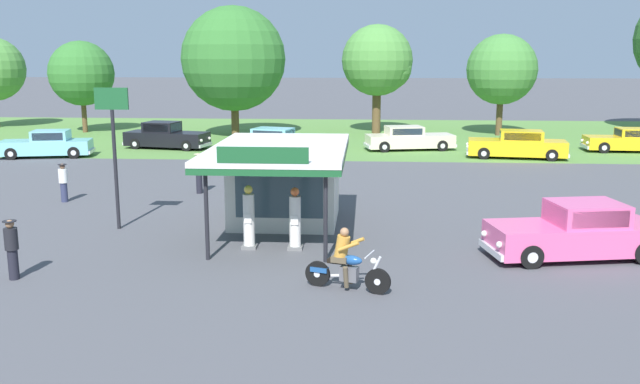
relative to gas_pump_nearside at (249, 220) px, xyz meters
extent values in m
plane|color=#4C4C51|center=(1.58, -0.90, -0.88)|extent=(300.00, 300.00, 0.00)
cube|color=#56843D|center=(1.58, 29.10, -0.88)|extent=(120.00, 24.00, 0.01)
cube|color=silver|center=(0.69, 3.46, 0.46)|extent=(3.54, 3.55, 2.68)
cube|color=#384C56|center=(0.69, 1.71, 0.51)|extent=(2.83, 0.05, 1.72)
cube|color=silver|center=(0.69, 1.94, 1.88)|extent=(4.24, 7.10, 0.16)
cube|color=#195128|center=(0.69, 1.94, 1.70)|extent=(4.24, 7.10, 0.18)
cube|color=#195128|center=(0.69, -1.58, 2.18)|extent=(2.48, 0.08, 0.44)
cylinder|color=black|center=(2.36, -1.21, 0.46)|extent=(0.12, 0.12, 2.68)
cylinder|color=black|center=(-0.98, -1.21, 0.46)|extent=(0.12, 0.12, 2.68)
cube|color=slate|center=(0.00, 0.00, -0.83)|extent=(0.44, 0.44, 0.10)
cylinder|color=silver|center=(0.00, 0.00, 0.00)|extent=(0.34, 0.34, 1.56)
cube|color=white|center=(0.00, -0.18, 0.08)|extent=(0.22, 0.02, 0.28)
sphere|color=#EACC4C|center=(0.00, 0.00, 0.92)|extent=(0.26, 0.26, 0.26)
cube|color=slate|center=(1.38, 0.00, -0.83)|extent=(0.44, 0.44, 0.10)
cylinder|color=silver|center=(1.38, 0.00, -0.03)|extent=(0.34, 0.34, 1.51)
cube|color=white|center=(1.38, -0.18, 0.05)|extent=(0.22, 0.02, 0.28)
sphere|color=orange|center=(1.38, 0.00, 0.87)|extent=(0.26, 0.26, 0.26)
cylinder|color=black|center=(3.78, -3.72, -0.56)|extent=(0.64, 0.29, 0.64)
cylinder|color=silver|center=(3.78, -3.72, -0.56)|extent=(0.19, 0.16, 0.16)
cylinder|color=black|center=(2.29, -3.23, -0.56)|extent=(0.64, 0.29, 0.64)
cylinder|color=silver|center=(2.29, -3.23, -0.56)|extent=(0.19, 0.16, 0.16)
ellipsoid|color=#1E4C8C|center=(3.13, -3.50, -0.10)|extent=(0.61, 0.40, 0.24)
cube|color=#59595E|center=(3.08, -3.49, -0.46)|extent=(0.49, 0.36, 0.36)
cube|color=black|center=(2.80, -3.39, -0.16)|extent=(0.54, 0.40, 0.10)
cylinder|color=silver|center=(3.69, -3.69, -0.28)|extent=(0.37, 0.18, 0.71)
cylinder|color=silver|center=(3.57, -3.65, 0.10)|extent=(0.25, 0.68, 0.04)
sphere|color=silver|center=(3.67, -3.68, -0.06)|extent=(0.16, 0.16, 0.16)
cube|color=#1E4C8C|center=(2.33, -3.24, -0.44)|extent=(0.47, 0.31, 0.12)
cylinder|color=silver|center=(2.75, -3.23, -0.60)|extent=(0.69, 0.29, 0.18)
cube|color=brown|center=(2.86, -3.42, -0.10)|extent=(0.49, 0.45, 0.14)
cylinder|color=brown|center=(3.10, -3.33, -0.50)|extent=(0.19, 0.26, 0.56)
cylinder|color=brown|center=(3.00, -3.63, -0.50)|extent=(0.19, 0.26, 0.56)
cylinder|color=gold|center=(2.90, -3.43, 0.21)|extent=(0.49, 0.43, 0.60)
sphere|color=#9E704C|center=(2.96, -3.45, 0.59)|extent=(0.22, 0.22, 0.22)
cylinder|color=gold|center=(3.19, -3.31, 0.30)|extent=(0.54, 0.25, 0.31)
cylinder|color=gold|center=(3.07, -3.69, 0.30)|extent=(0.54, 0.25, 0.31)
cube|color=#E55993|center=(9.42, -0.27, -0.30)|extent=(5.09, 2.69, 0.80)
cube|color=#E55993|center=(9.73, -0.22, 0.41)|extent=(2.20, 1.94, 0.62)
cube|color=#283847|center=(8.79, -0.39, 0.41)|extent=(0.30, 1.41, 0.49)
cube|color=#283847|center=(9.87, -0.99, 0.41)|extent=(1.62, 0.33, 0.47)
cube|color=#283847|center=(9.58, 0.56, 0.41)|extent=(1.62, 0.33, 0.47)
cube|color=silver|center=(7.02, -0.73, -0.58)|extent=(0.44, 1.73, 0.18)
sphere|color=white|center=(7.12, -1.30, -0.26)|extent=(0.18, 0.18, 0.18)
sphere|color=white|center=(6.90, -0.15, -0.26)|extent=(0.18, 0.18, 0.18)
cylinder|color=black|center=(7.97, -1.42, -0.55)|extent=(0.69, 0.32, 0.66)
cylinder|color=silver|center=(7.97, -1.42, -0.55)|extent=(0.33, 0.27, 0.30)
cylinder|color=black|center=(7.65, 0.26, -0.55)|extent=(0.69, 0.32, 0.66)
cylinder|color=silver|center=(7.65, 0.26, -0.55)|extent=(0.33, 0.27, 0.30)
cylinder|color=black|center=(10.88, 0.87, -0.55)|extent=(0.69, 0.32, 0.66)
cylinder|color=silver|center=(10.88, 0.87, -0.55)|extent=(0.33, 0.27, 0.30)
cube|color=black|center=(-8.80, 21.47, -0.28)|extent=(5.31, 2.77, 0.84)
cube|color=black|center=(-9.12, 21.53, 0.45)|extent=(2.23, 1.95, 0.61)
cube|color=#283847|center=(-8.18, 21.35, 0.45)|extent=(0.32, 1.40, 0.49)
cube|color=#283847|center=(-8.97, 22.30, 0.45)|extent=(1.63, 0.35, 0.47)
cube|color=#283847|center=(-9.27, 20.76, 0.45)|extent=(1.63, 0.35, 0.47)
cube|color=silver|center=(-6.30, 20.97, -0.58)|extent=(0.46, 1.71, 0.18)
cube|color=silver|center=(-11.31, 21.97, -0.58)|extent=(0.46, 1.71, 0.18)
sphere|color=white|center=(-6.18, 21.54, -0.24)|extent=(0.18, 0.18, 0.18)
sphere|color=white|center=(-6.40, 20.40, -0.24)|extent=(0.18, 0.18, 0.18)
cylinder|color=black|center=(-6.95, 21.96, -0.55)|extent=(0.69, 0.33, 0.66)
cylinder|color=silver|center=(-6.95, 21.96, -0.55)|extent=(0.33, 0.27, 0.30)
cylinder|color=black|center=(-7.29, 20.30, -0.55)|extent=(0.69, 0.33, 0.66)
cylinder|color=silver|center=(-7.29, 20.30, -0.55)|extent=(0.33, 0.27, 0.30)
cylinder|color=black|center=(-10.32, 22.64, -0.55)|extent=(0.69, 0.33, 0.66)
cylinder|color=silver|center=(-10.32, 22.64, -0.55)|extent=(0.33, 0.27, 0.30)
cylinder|color=black|center=(-10.65, 20.98, -0.55)|extent=(0.69, 0.33, 0.66)
cylinder|color=silver|center=(-10.65, 20.98, -0.55)|extent=(0.33, 0.27, 0.30)
cube|color=beige|center=(6.09, 21.82, -0.32)|extent=(5.48, 2.83, 0.75)
cube|color=beige|center=(5.73, 21.74, 0.31)|extent=(2.42, 1.98, 0.51)
cube|color=#283847|center=(6.76, 21.96, 0.31)|extent=(0.33, 1.38, 0.41)
cube|color=#283847|center=(5.57, 22.50, 0.31)|extent=(1.79, 0.40, 0.39)
cube|color=#283847|center=(5.89, 20.98, 0.31)|extent=(1.79, 0.40, 0.39)
cube|color=silver|center=(8.68, 22.36, -0.58)|extent=(0.47, 1.69, 0.18)
cube|color=silver|center=(3.50, 21.27, -0.58)|extent=(0.47, 1.69, 0.18)
sphere|color=white|center=(8.57, 22.92, -0.29)|extent=(0.18, 0.18, 0.18)
sphere|color=white|center=(8.81, 21.80, -0.29)|extent=(0.18, 0.18, 0.18)
cylinder|color=black|center=(7.66, 23.00, -0.55)|extent=(0.69, 0.33, 0.66)
cylinder|color=silver|center=(7.66, 23.00, -0.55)|extent=(0.34, 0.28, 0.30)
cylinder|color=black|center=(8.00, 21.36, -0.55)|extent=(0.69, 0.33, 0.66)
cylinder|color=silver|center=(8.00, 21.36, -0.55)|extent=(0.34, 0.28, 0.30)
cylinder|color=black|center=(4.18, 22.27, -0.55)|extent=(0.69, 0.33, 0.66)
cylinder|color=silver|center=(4.18, 22.27, -0.55)|extent=(0.34, 0.28, 0.30)
cylinder|color=black|center=(4.52, 20.63, -0.55)|extent=(0.69, 0.33, 0.66)
cylinder|color=silver|center=(4.52, 20.63, -0.55)|extent=(0.34, 0.28, 0.30)
cube|color=#7AC6D1|center=(-1.54, 19.53, -0.33)|extent=(5.42, 3.07, 0.73)
cube|color=#7AC6D1|center=(-1.98, 19.65, 0.32)|extent=(2.50, 2.10, 0.58)
cube|color=#283847|center=(-0.95, 19.37, 0.32)|extent=(0.40, 1.37, 0.46)
cube|color=#283847|center=(-1.77, 20.40, 0.32)|extent=(1.78, 0.51, 0.44)
cube|color=#283847|center=(-2.18, 18.90, 0.32)|extent=(1.78, 0.51, 0.44)
cube|color=silver|center=(0.96, 18.86, -0.58)|extent=(0.56, 1.69, 0.18)
cube|color=silver|center=(-4.04, 20.21, -0.58)|extent=(0.56, 1.69, 0.18)
sphere|color=white|center=(1.12, 19.41, -0.30)|extent=(0.18, 0.18, 0.18)
sphere|color=white|center=(0.82, 18.30, -0.30)|extent=(0.18, 0.18, 0.18)
cylinder|color=black|center=(0.36, 19.89, -0.55)|extent=(0.69, 0.36, 0.66)
cylinder|color=silver|center=(0.36, 19.89, -0.55)|extent=(0.34, 0.29, 0.30)
cylinder|color=black|center=(-0.07, 18.27, -0.55)|extent=(0.69, 0.36, 0.66)
cylinder|color=silver|center=(-0.07, 18.27, -0.55)|extent=(0.34, 0.29, 0.30)
cylinder|color=black|center=(-3.00, 20.80, -0.55)|extent=(0.69, 0.36, 0.66)
cylinder|color=silver|center=(-3.00, 20.80, -0.55)|extent=(0.34, 0.29, 0.30)
cylinder|color=black|center=(-3.44, 19.17, -0.55)|extent=(0.69, 0.36, 0.66)
cylinder|color=silver|center=(-3.44, 19.17, -0.55)|extent=(0.34, 0.29, 0.30)
cube|color=gold|center=(11.85, 18.89, -0.28)|extent=(5.49, 2.49, 0.84)
cube|color=gold|center=(12.06, 18.86, 0.41)|extent=(2.47, 1.87, 0.54)
cube|color=#283847|center=(10.95, 19.01, 0.41)|extent=(0.23, 1.39, 0.43)
cube|color=#283847|center=(11.96, 18.09, 0.41)|extent=(1.92, 0.29, 0.41)
cube|color=#283847|center=(12.17, 19.63, 0.41)|extent=(1.92, 0.29, 0.41)
cube|color=silver|center=(9.20, 19.25, -0.58)|extent=(0.35, 1.71, 0.18)
cube|color=silver|center=(14.50, 18.53, -0.58)|extent=(0.35, 1.71, 0.18)
sphere|color=white|center=(9.11, 18.68, -0.24)|extent=(0.18, 0.18, 0.18)
sphere|color=white|center=(9.26, 19.82, -0.24)|extent=(0.18, 0.18, 0.18)
cylinder|color=black|center=(9.95, 18.30, -0.55)|extent=(0.68, 0.29, 0.66)
cylinder|color=silver|center=(9.95, 18.30, -0.55)|extent=(0.32, 0.26, 0.30)
cylinder|color=black|center=(10.18, 19.96, -0.55)|extent=(0.68, 0.29, 0.66)
cylinder|color=silver|center=(10.18, 19.96, -0.55)|extent=(0.32, 0.26, 0.30)
cylinder|color=black|center=(13.52, 17.82, -0.55)|extent=(0.68, 0.29, 0.66)
cylinder|color=silver|center=(13.52, 17.82, -0.55)|extent=(0.32, 0.26, 0.30)
cylinder|color=black|center=(13.74, 19.48, -0.55)|extent=(0.68, 0.29, 0.66)
cylinder|color=silver|center=(13.74, 19.48, -0.55)|extent=(0.32, 0.26, 0.30)
cube|color=gold|center=(19.21, 21.91, -0.34)|extent=(5.35, 1.96, 0.72)
cube|color=gold|center=(19.42, 21.91, 0.27)|extent=(2.11, 1.64, 0.50)
cube|color=#283847|center=(18.41, 21.94, 0.27)|extent=(0.09, 1.39, 0.40)
cube|color=#283847|center=(19.44, 22.68, 0.27)|extent=(1.75, 0.09, 0.38)
cube|color=silver|center=(16.53, 22.01, -0.58)|extent=(0.18, 1.69, 0.18)
sphere|color=white|center=(16.50, 21.44, -0.30)|extent=(0.18, 0.18, 0.18)
sphere|color=white|center=(16.54, 22.58, -0.30)|extent=(0.18, 0.18, 0.18)
cylinder|color=black|center=(17.38, 21.15, -0.55)|extent=(0.67, 0.22, 0.66)
cylinder|color=silver|center=(17.38, 21.15, -0.55)|extent=(0.30, 0.23, 0.30)
cylinder|color=black|center=(17.44, 22.81, -0.55)|extent=(0.67, 0.22, 0.66)
cylinder|color=silver|center=(17.44, 22.81, -0.55)|extent=(0.30, 0.23, 0.30)
cube|color=#7AC6D1|center=(-14.60, 17.48, -0.31)|extent=(5.15, 2.73, 0.77)
cube|color=#7AC6D1|center=(-14.30, 17.55, 0.35)|extent=(2.21, 1.91, 0.56)
cube|color=#283847|center=(-15.23, 17.35, 0.35)|extent=(0.32, 1.35, 0.45)
cube|color=#283847|center=(-14.15, 16.80, 0.35)|extent=(1.61, 0.37, 0.42)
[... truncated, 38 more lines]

